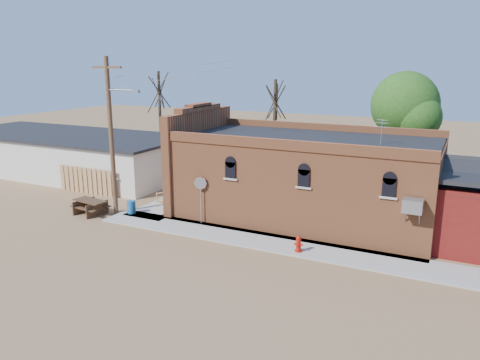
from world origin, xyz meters
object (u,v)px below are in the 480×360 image
at_px(stop_sign, 201,188).
at_px(utility_pole, 112,133).
at_px(trash_barrel, 131,207).
at_px(fire_hydrant, 298,244).
at_px(brick_bar, 300,177).
at_px(picnic_table, 90,205).

bearing_deg(stop_sign, utility_pole, -167.91).
bearing_deg(trash_barrel, fire_hydrant, -6.38).
xyz_separation_m(utility_pole, fire_hydrant, (11.53, -0.90, -4.31)).
bearing_deg(utility_pole, brick_bar, 23.69).
height_order(fire_hydrant, picnic_table, picnic_table).
distance_m(utility_pole, trash_barrel, 4.41).
bearing_deg(stop_sign, picnic_table, -163.36).
bearing_deg(utility_pole, trash_barrel, 19.55).
bearing_deg(brick_bar, trash_barrel, -155.93).
relative_size(brick_bar, trash_barrel, 21.78).
bearing_deg(utility_pole, picnic_table, -152.69).
bearing_deg(trash_barrel, picnic_table, -155.56).
bearing_deg(fire_hydrant, utility_pole, 155.15).
bearing_deg(fire_hydrant, brick_bar, 88.19).
height_order(fire_hydrant, trash_barrel, fire_hydrant).
relative_size(utility_pole, trash_barrel, 11.95).
xyz_separation_m(trash_barrel, picnic_table, (-2.20, -1.00, 0.10)).
xyz_separation_m(utility_pole, stop_sign, (5.41, 0.60, -2.68)).
height_order(trash_barrel, picnic_table, picnic_table).
xyz_separation_m(brick_bar, fire_hydrant, (1.75, -5.19, -1.88)).
bearing_deg(utility_pole, stop_sign, 6.33).
height_order(brick_bar, utility_pole, utility_pole).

